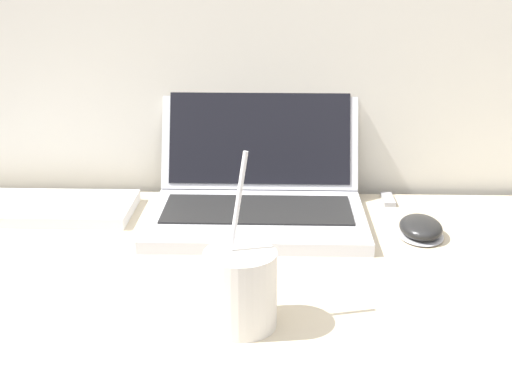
{
  "coord_description": "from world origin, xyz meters",
  "views": [
    {
      "loc": [
        -0.03,
        -0.58,
        1.2
      ],
      "look_at": [
        -0.07,
        0.46,
        0.84
      ],
      "focal_mm": 50.0,
      "sensor_mm": 36.0,
      "label": 1
    }
  ],
  "objects": [
    {
      "name": "laptop",
      "position": [
        -0.07,
        0.56,
        0.81
      ],
      "size": [
        0.35,
        0.33,
        0.21
      ],
      "color": "silver",
      "rests_on": "desk"
    },
    {
      "name": "drink_cup",
      "position": [
        -0.08,
        0.18,
        0.81
      ],
      "size": [
        0.09,
        0.09,
        0.21
      ],
      "color": "silver",
      "rests_on": "desk"
    },
    {
      "name": "computer_mouse",
      "position": [
        0.19,
        0.47,
        0.78
      ],
      "size": [
        0.07,
        0.1,
        0.03
      ],
      "color": "#B2B2B7",
      "rests_on": "desk"
    },
    {
      "name": "external_keyboard",
      "position": [
        -0.51,
        0.55,
        0.77
      ],
      "size": [
        0.46,
        0.15,
        0.02
      ],
      "color": "silver",
      "rests_on": "desk"
    },
    {
      "name": "usb_stick",
      "position": [
        0.17,
        0.63,
        0.77
      ],
      "size": [
        0.02,
        0.06,
        0.01
      ],
      "color": "#99999E",
      "rests_on": "desk"
    }
  ]
}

